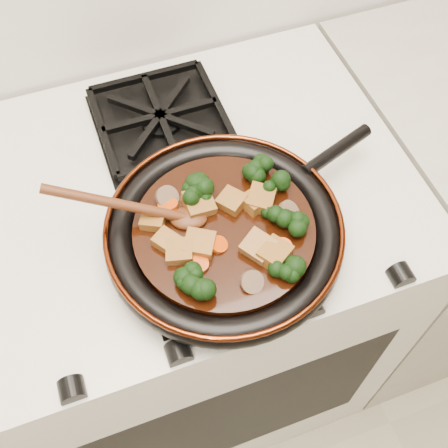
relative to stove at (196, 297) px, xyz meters
name	(u,v)px	position (x,y,z in m)	size (l,w,h in m)	color
stove	(196,297)	(0.00, 0.00, 0.00)	(0.76, 0.60, 0.90)	beige
burner_grate_front	(213,246)	(0.00, -0.14, 0.46)	(0.23, 0.23, 0.03)	black
burner_grate_back	(161,119)	(0.00, 0.14, 0.46)	(0.23, 0.23, 0.03)	black
skillet	(225,233)	(0.02, -0.14, 0.49)	(0.47, 0.36, 0.05)	black
braising_sauce	(224,232)	(0.02, -0.14, 0.50)	(0.27, 0.27, 0.02)	black
tofu_cube_0	(258,247)	(0.05, -0.19, 0.52)	(0.04, 0.04, 0.02)	brown
tofu_cube_1	(275,254)	(0.07, -0.21, 0.52)	(0.04, 0.04, 0.02)	brown
tofu_cube_2	(199,204)	(-0.01, -0.09, 0.52)	(0.04, 0.04, 0.02)	brown
tofu_cube_3	(180,252)	(-0.06, -0.16, 0.52)	(0.04, 0.04, 0.02)	brown
tofu_cube_4	(232,201)	(0.04, -0.10, 0.52)	(0.04, 0.04, 0.02)	brown
tofu_cube_5	(261,200)	(0.08, -0.12, 0.52)	(0.04, 0.04, 0.02)	brown
tofu_cube_6	(255,201)	(0.08, -0.12, 0.52)	(0.03, 0.04, 0.02)	brown
tofu_cube_7	(167,241)	(-0.07, -0.14, 0.52)	(0.03, 0.03, 0.02)	brown
tofu_cube_8	(153,220)	(-0.08, -0.10, 0.52)	(0.03, 0.03, 0.02)	brown
tofu_cube_9	(200,244)	(-0.03, -0.16, 0.52)	(0.04, 0.04, 0.02)	brown
broccoli_floret_0	(294,227)	(0.11, -0.18, 0.52)	(0.06, 0.06, 0.05)	black
broccoli_floret_1	(279,217)	(0.10, -0.16, 0.52)	(0.06, 0.06, 0.05)	black
broccoli_floret_2	(275,187)	(0.11, -0.11, 0.52)	(0.06, 0.06, 0.05)	black
broccoli_floret_3	(204,190)	(0.01, -0.08, 0.52)	(0.06, 0.06, 0.06)	black
broccoli_floret_4	(286,267)	(0.07, -0.24, 0.52)	(0.06, 0.06, 0.05)	black
broccoli_floret_5	(258,169)	(0.10, -0.07, 0.52)	(0.06, 0.06, 0.06)	black
broccoli_floret_6	(188,278)	(-0.06, -0.21, 0.52)	(0.06, 0.06, 0.05)	black
broccoli_floret_7	(197,193)	(0.00, -0.08, 0.52)	(0.06, 0.06, 0.06)	black
broccoli_floret_8	(199,285)	(-0.05, -0.22, 0.52)	(0.06, 0.06, 0.05)	black
carrot_coin_0	(168,205)	(-0.05, -0.08, 0.51)	(0.03, 0.03, 0.01)	#CB3C05
carrot_coin_1	(282,248)	(0.08, -0.20, 0.51)	(0.03, 0.03, 0.01)	#CB3C05
carrot_coin_2	(199,264)	(-0.04, -0.19, 0.51)	(0.03, 0.03, 0.01)	#CB3C05
carrot_coin_3	(219,245)	(0.00, -0.17, 0.51)	(0.03, 0.03, 0.01)	#CB3C05
mushroom_slice_0	(289,212)	(0.12, -0.15, 0.52)	(0.04, 0.04, 0.01)	brown
mushroom_slice_1	(167,197)	(-0.05, -0.06, 0.52)	(0.04, 0.04, 0.01)	brown
mushroom_slice_2	(252,282)	(0.02, -0.24, 0.52)	(0.03, 0.03, 0.01)	brown
wooden_spoon	(150,211)	(-0.08, -0.09, 0.53)	(0.14, 0.07, 0.21)	#4D2410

